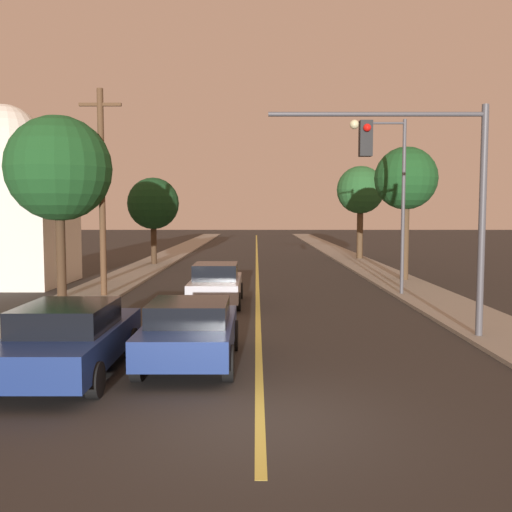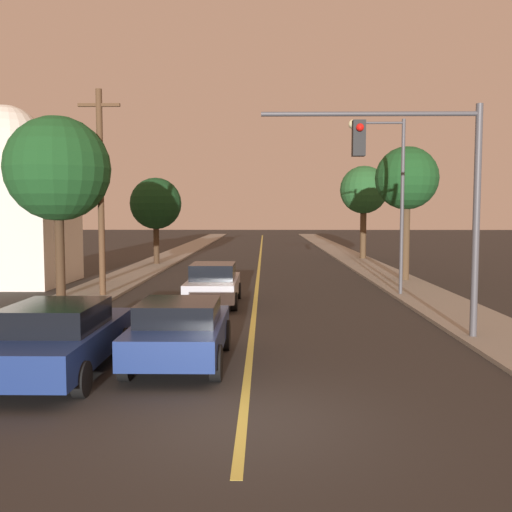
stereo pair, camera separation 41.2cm
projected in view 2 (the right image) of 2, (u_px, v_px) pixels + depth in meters
ground_plane at (243, 422)px, 9.03m from camera, size 200.00×200.00×0.00m
road_surface at (260, 254)px, 44.92m from camera, size 10.72×80.00×0.01m
sidewalk_left at (177, 254)px, 45.02m from camera, size 2.50×80.00×0.12m
sidewalk_right at (344, 254)px, 44.82m from camera, size 2.50×80.00×0.12m
car_near_lane_front at (180, 330)px, 12.42m from camera, size 2.01×4.11×1.42m
car_near_lane_second at (213, 284)px, 20.49m from camera, size 1.85×4.35×1.50m
car_outer_lane_front at (59, 337)px, 11.64m from camera, size 2.04×4.76×1.49m
traffic_signal_mast at (424, 177)px, 14.49m from camera, size 5.60×0.42×5.94m
streetlamp_right at (389, 181)px, 22.15m from camera, size 2.20×0.36×6.80m
utility_pole_left at (101, 189)px, 21.85m from camera, size 1.60×0.24×7.87m
tree_left_near at (58, 169)px, 21.31m from camera, size 3.91×3.91×6.79m
tree_left_far at (156, 204)px, 35.39m from camera, size 3.19×3.19×5.35m
tree_right_near at (407, 179)px, 26.76m from camera, size 2.96×2.96×6.29m
tree_right_far at (364, 191)px, 39.41m from camera, size 3.29×3.29×6.41m
domed_building_left at (9, 208)px, 26.16m from camera, size 5.14×5.14×8.17m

